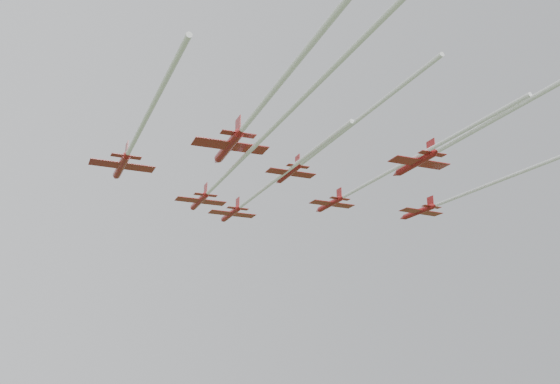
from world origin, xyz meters
TOP-DOWN VIEW (x-y plane):
  - jet_lead at (-0.38, 3.01)m, footprint 15.75×52.57m
  - jet_row2_left at (-16.74, -17.32)m, footprint 19.47×66.43m
  - jet_row2_right at (11.71, -13.61)m, footprint 15.24×54.23m
  - jet_row3_left at (-29.88, -12.06)m, footprint 13.70×42.56m
  - jet_row3_mid at (-5.28, -20.39)m, footprint 13.78×43.92m
  - jet_row3_right at (19.94, -26.87)m, footprint 12.03×49.04m
  - jet_row4_left at (-24.30, -36.33)m, footprint 22.10×66.97m
  - jet_row4_right at (6.84, -38.55)m, footprint 17.36×56.12m

SIDE VIEW (x-z plane):
  - jet_row2_left at x=-16.74m, z-range 57.90..60.34m
  - jet_row3_right at x=19.94m, z-range 58.12..60.48m
  - jet_row4_left at x=-24.30m, z-range 58.74..61.71m
  - jet_row3_left at x=-29.88m, z-range 58.87..61.59m
  - jet_row3_mid at x=-5.28m, z-range 61.29..63.65m
  - jet_lead at x=-0.38m, z-range 61.14..63.86m
  - jet_row4_right at x=6.84m, z-range 61.19..64.03m
  - jet_row2_right at x=11.71m, z-range 61.69..64.23m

